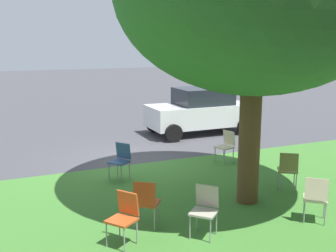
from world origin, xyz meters
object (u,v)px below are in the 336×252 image
object	(u,v)px
chair_1	(316,196)
chair_2	(124,214)
chair_0	(226,144)
chair_5	(121,158)
chair_6	(146,200)
chair_4	(288,168)
parked_car	(200,110)
chair_3	(205,207)

from	to	relation	value
chair_1	chair_2	world-z (taller)	same
chair_0	chair_5	bearing A→B (deg)	3.75
chair_6	chair_4	bearing A→B (deg)	-171.53
chair_5	chair_6	distance (m)	2.80
parked_car	chair_2	bearing A→B (deg)	54.03
chair_3	parked_car	distance (m)	8.15
chair_5	chair_1	bearing A→B (deg)	123.52
chair_0	parked_car	distance (m)	3.76
chair_1	chair_4	world-z (taller)	same
chair_4	chair_5	distance (m)	3.90
chair_4	parked_car	world-z (taller)	parked_car
chair_5	parked_car	bearing A→B (deg)	-137.59
parked_car	chair_1	bearing A→B (deg)	77.94
chair_5	chair_6	size ratio (longest dim) A/B	1.00
chair_0	chair_6	world-z (taller)	same
chair_2	chair_5	distance (m)	3.34
chair_4	parked_car	bearing A→B (deg)	-99.08
chair_0	chair_4	bearing A→B (deg)	92.64
chair_4	chair_5	size ratio (longest dim) A/B	1.00
chair_0	parked_car	xyz separation A→B (m)	(-1.08, -3.59, 0.32)
chair_1	chair_4	distance (m)	1.71
chair_2	chair_3	size ratio (longest dim) A/B	1.00
chair_3	chair_2	bearing A→B (deg)	-10.26
chair_0	chair_2	world-z (taller)	same
chair_3	chair_0	bearing A→B (deg)	-125.87
chair_3	chair_1	bearing A→B (deg)	170.35
chair_0	chair_6	bearing A→B (deg)	40.65
chair_1	chair_3	bearing A→B (deg)	-9.65
chair_6	parked_car	bearing A→B (deg)	-124.67
chair_0	chair_5	size ratio (longest dim) A/B	1.00
chair_0	parked_car	bearing A→B (deg)	-106.69
chair_1	parked_car	size ratio (longest dim) A/B	0.24
chair_1	chair_5	xyz separation A→B (m)	(2.53, -3.81, 0.00)
chair_0	chair_2	distance (m)	5.26
chair_2	chair_5	world-z (taller)	same
chair_2	chair_4	size ratio (longest dim) A/B	1.00
chair_1	chair_4	size ratio (longest dim) A/B	1.00
chair_5	chair_0	bearing A→B (deg)	-176.25
chair_5	parked_car	world-z (taller)	parked_car
chair_1	chair_6	bearing A→B (deg)	-19.63
chair_0	chair_5	distance (m)	3.08
chair_5	chair_6	xyz separation A→B (m)	(0.39, 2.77, 0.00)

